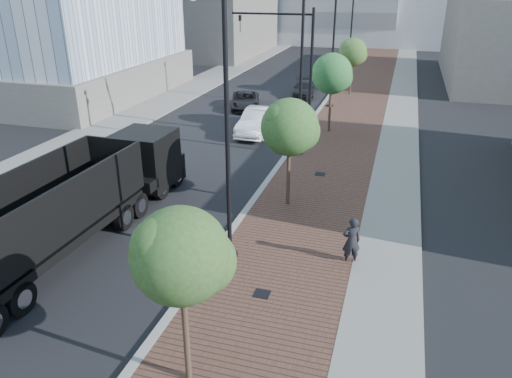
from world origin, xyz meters
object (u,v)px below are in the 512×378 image
(dump_truck, at_px, (106,190))
(white_sedan, at_px, (258,121))
(dark_car_mid, at_px, (245,101))
(pedestrian, at_px, (351,241))

(dump_truck, bearing_deg, white_sedan, 81.21)
(dump_truck, distance_m, dark_car_mid, 20.33)
(pedestrian, bearing_deg, dump_truck, -26.60)
(white_sedan, height_order, dark_car_mid, white_sedan)
(dark_car_mid, xyz_separation_m, pedestrian, (10.64, -20.82, 0.27))
(dump_truck, relative_size, dark_car_mid, 2.87)
(white_sedan, bearing_deg, dark_car_mid, 115.05)
(dark_car_mid, bearing_deg, dump_truck, -105.69)
(white_sedan, distance_m, pedestrian, 16.51)
(dump_truck, bearing_deg, pedestrian, -1.67)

